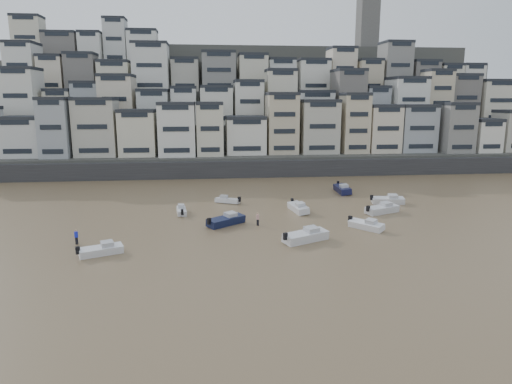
{
  "coord_description": "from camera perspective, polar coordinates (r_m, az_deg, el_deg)",
  "views": [
    {
      "loc": [
        2.75,
        -29.93,
        16.53
      ],
      "look_at": [
        9.18,
        30.0,
        4.0
      ],
      "focal_mm": 32.0,
      "sensor_mm": 36.0,
      "label": 1
    }
  ],
  "objects": [
    {
      "name": "boat_e",
      "position": [
        67.42,
        5.3,
        -1.82
      ],
      "size": [
        2.72,
        5.88,
        1.54
      ],
      "primitive_type": null,
      "rotation": [
        0.0,
        0.0,
        -1.41
      ],
      "color": "silver",
      "rests_on": "ground"
    },
    {
      "name": "boat_h",
      "position": [
        72.88,
        -3.6,
        -0.91
      ],
      "size": [
        4.51,
        3.1,
        1.18
      ],
      "primitive_type": null,
      "rotation": [
        0.0,
        0.0,
        2.71
      ],
      "color": "silver",
      "rests_on": "ground"
    },
    {
      "name": "boat_j",
      "position": [
        51.79,
        -18.81,
        -6.74
      ],
      "size": [
        5.17,
        3.38,
        1.35
      ],
      "primitive_type": null,
      "rotation": [
        0.0,
        0.0,
        0.39
      ],
      "color": "silver",
      "rests_on": "ground"
    },
    {
      "name": "boat_d",
      "position": [
        68.81,
        15.5,
        -1.91
      ],
      "size": [
        6.14,
        4.13,
        1.6
      ],
      "primitive_type": null,
      "rotation": [
        0.0,
        0.0,
        0.42
      ],
      "color": "silver",
      "rests_on": "ground"
    },
    {
      "name": "boat_f",
      "position": [
        66.92,
        -9.31,
        -2.19
      ],
      "size": [
        1.87,
        4.46,
        1.18
      ],
      "primitive_type": null,
      "rotation": [
        0.0,
        0.0,
        1.68
      ],
      "color": "silver",
      "rests_on": "ground"
    },
    {
      "name": "boat_i",
      "position": [
        82.01,
        10.74,
        0.52
      ],
      "size": [
        2.18,
        6.35,
        1.72
      ],
      "primitive_type": null,
      "rotation": [
        0.0,
        0.0,
        -1.59
      ],
      "color": "#12153A",
      "rests_on": "ground"
    },
    {
      "name": "boat_b",
      "position": [
        59.97,
        13.61,
        -3.92
      ],
      "size": [
        4.48,
        4.91,
        1.37
      ],
      "primitive_type": null,
      "rotation": [
        0.0,
        0.0,
        -0.88
      ],
      "color": "silver",
      "rests_on": "ground"
    },
    {
      "name": "boat_g",
      "position": [
        75.11,
        16.17,
        -0.86
      ],
      "size": [
        5.67,
        2.5,
        1.49
      ],
      "primitive_type": null,
      "rotation": [
        0.0,
        0.0,
        -0.13
      ],
      "color": "silver",
      "rests_on": "ground"
    },
    {
      "name": "boat_a",
      "position": [
        53.75,
        6.24,
        -5.29
      ],
      "size": [
        6.47,
        4.54,
        1.69
      ],
      "primitive_type": null,
      "rotation": [
        0.0,
        0.0,
        0.45
      ],
      "color": "silver",
      "rests_on": "ground"
    },
    {
      "name": "person_pink",
      "position": [
        59.93,
        0.22,
        -3.4
      ],
      "size": [
        0.44,
        0.44,
        1.74
      ],
      "primitive_type": null,
      "color": "#CC9790",
      "rests_on": "ground"
    },
    {
      "name": "hillside",
      "position": [
        135.35,
        -1.06,
        10.25
      ],
      "size": [
        141.04,
        66.0,
        50.0
      ],
      "color": "#4C4C47",
      "rests_on": "ground"
    },
    {
      "name": "ground",
      "position": [
        34.3,
        -10.43,
        -17.28
      ],
      "size": [
        400.0,
        400.0,
        0.0
      ],
      "primitive_type": "plane",
      "color": "brown",
      "rests_on": "ground"
    },
    {
      "name": "boat_c",
      "position": [
        60.35,
        -3.77,
        -3.38
      ],
      "size": [
        5.92,
        5.19,
        1.63
      ],
      "primitive_type": null,
      "rotation": [
        0.0,
        0.0,
        0.66
      ],
      "color": "#121939",
      "rests_on": "ground"
    },
    {
      "name": "harbor_wall",
      "position": [
        96.35,
        -1.74,
        2.91
      ],
      "size": [
        140.0,
        3.0,
        3.5
      ],
      "primitive_type": "cube",
      "color": "#38383A",
      "rests_on": "ground"
    },
    {
      "name": "person_blue",
      "position": [
        56.36,
        -21.55,
        -5.23
      ],
      "size": [
        0.44,
        0.44,
        1.74
      ],
      "primitive_type": null,
      "color": "#1B27D1",
      "rests_on": "ground"
    }
  ]
}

